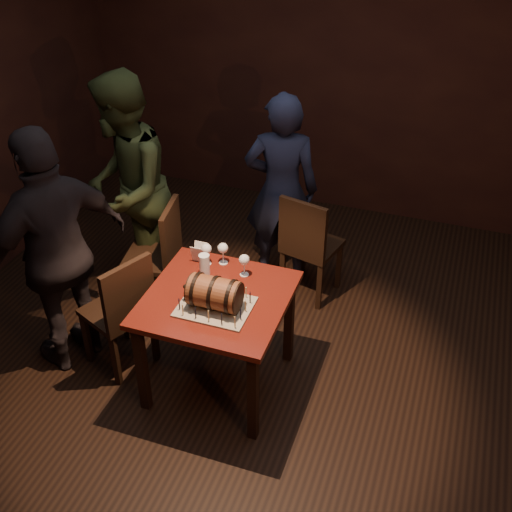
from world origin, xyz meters
name	(u,v)px	position (x,y,z in m)	size (l,w,h in m)	color
room_shell	(253,198)	(0.00, 0.00, 1.40)	(5.04, 5.04, 2.80)	black
pub_table	(217,310)	(-0.18, -0.19, 0.64)	(0.90, 0.90, 0.75)	#440F0B
cake_board	(215,307)	(-0.14, -0.30, 0.76)	(0.45, 0.35, 0.01)	gray
barrel_cake	(215,293)	(-0.15, -0.30, 0.86)	(0.37, 0.22, 0.22)	brown
birthday_candles	(215,301)	(-0.14, -0.30, 0.80)	(0.40, 0.30, 0.09)	#E5CE89
wine_glass_left	(206,250)	(-0.38, 0.12, 0.87)	(0.07, 0.07, 0.16)	silver
wine_glass_mid	(223,249)	(-0.28, 0.17, 0.87)	(0.07, 0.07, 0.16)	silver
wine_glass_right	(244,261)	(-0.09, 0.09, 0.87)	(0.07, 0.07, 0.16)	silver
pint_of_ale	(204,265)	(-0.35, 0.01, 0.82)	(0.07, 0.07, 0.15)	silver
menu_card	(200,253)	(-0.44, 0.14, 0.81)	(0.10, 0.05, 0.13)	white
chair_back	(308,243)	(0.12, 0.95, 0.52)	(0.48, 0.48, 0.93)	black
chair_left_rear	(160,252)	(-0.92, 0.45, 0.52)	(0.46, 0.46, 0.93)	black
chair_left_front	(122,308)	(-0.85, -0.26, 0.52)	(0.53, 0.53, 0.93)	black
person_back	(281,190)	(-0.18, 1.18, 0.81)	(0.59, 0.39, 1.63)	#1C2039
person_left_rear	(126,188)	(-1.27, 0.65, 0.91)	(0.88, 0.69, 1.82)	#394422
person_left_front	(58,253)	(-1.27, -0.28, 0.89)	(1.05, 0.44, 1.79)	black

